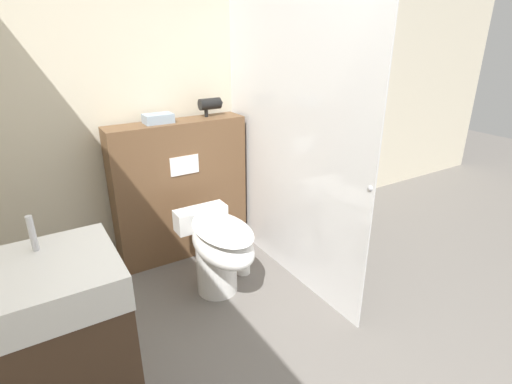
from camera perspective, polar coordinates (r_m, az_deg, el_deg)
wall_back at (r=3.19m, az=-11.67°, el=13.43°), size 8.00×0.06×2.50m
partition_panel at (r=3.17m, az=-10.69°, el=0.24°), size 1.04×0.24×1.09m
shower_glass at (r=2.76m, az=4.59°, el=6.30°), size 0.04×1.59×1.92m
toilet at (r=2.71m, az=-5.41°, el=-8.10°), size 0.37×0.70×0.55m
sink_vanity at (r=1.88m, az=-25.70°, el=-21.77°), size 0.51×0.47×1.09m
hair_drier at (r=3.14m, az=-6.46°, el=12.38°), size 0.20×0.09×0.14m
folded_towel at (r=2.98m, az=-13.80°, el=10.17°), size 0.20×0.13×0.07m
spare_toilet_roll at (r=3.06m, az=-1.86°, el=-10.51°), size 0.10×0.10×0.12m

